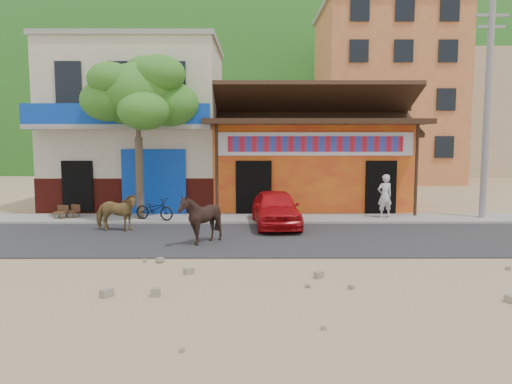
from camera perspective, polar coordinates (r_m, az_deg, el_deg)
ground at (r=12.89m, az=1.50°, el=-7.65°), size 120.00×120.00×0.00m
road at (r=15.33m, az=1.22°, el=-5.34°), size 60.00×5.00×0.04m
sidewalk at (r=18.76m, az=0.95°, el=-3.08°), size 60.00×2.00×0.12m
dance_club at (r=22.67m, az=5.82°, el=2.93°), size 8.00×6.00×3.60m
cafe_building at (r=23.09m, az=-13.13°, el=7.08°), size 7.00×6.00×7.00m
apartment_front at (r=37.81m, az=14.39°, el=10.44°), size 9.00×9.00×12.00m
apartment_rear at (r=46.35m, az=23.39°, el=8.08°), size 8.00×8.00×10.00m
hillside at (r=82.99m, az=0.04°, el=12.38°), size 100.00×40.00×24.00m
tree at (r=18.79m, az=-13.27°, el=6.15°), size 3.00×3.00×6.00m
utility_pole at (r=20.43m, az=24.91°, el=8.54°), size 0.24×0.24×8.00m
cow_tan at (r=16.99m, az=-15.71°, el=-2.25°), size 1.51×0.78×1.24m
cow_dark at (r=14.44m, az=-6.36°, el=-3.07°), size 1.50×1.38×1.46m
red_car at (r=17.21m, az=2.26°, el=-1.86°), size 1.77×3.82×1.27m
scooter at (r=18.45m, az=-11.53°, el=-1.91°), size 1.62×1.04×0.80m
pedestrian at (r=19.20m, az=14.51°, el=-0.44°), size 0.67×0.53×1.62m
cafe_chair_left at (r=19.94m, az=-20.26°, el=-1.48°), size 0.53×0.53×0.86m
cafe_chair_right at (r=19.79m, az=-21.44°, el=-1.54°), size 0.47×0.47×0.89m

